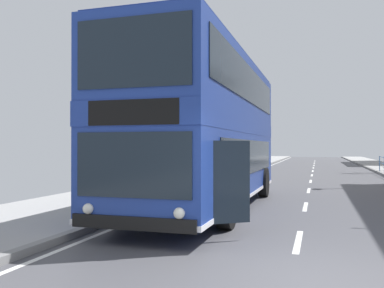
# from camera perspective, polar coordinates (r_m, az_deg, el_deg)

# --- Properties ---
(ground) EXTENTS (15.80, 140.00, 0.20)m
(ground) POSITION_cam_1_polar(r_m,az_deg,el_deg) (5.96, 5.90, -17.61)
(ground) COLOR #49494E
(double_decker_bus_main) EXTENTS (3.23, 10.42, 4.40)m
(double_decker_bus_main) POSITION_cam_1_polar(r_m,az_deg,el_deg) (12.27, 2.17, 1.95)
(double_decker_bus_main) COLOR navy
(double_decker_bus_main) RESTS_ON ground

